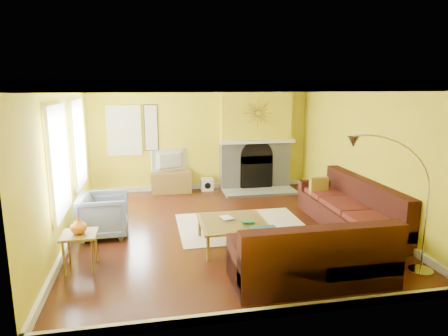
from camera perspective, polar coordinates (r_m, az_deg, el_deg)
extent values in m
cube|color=#4F2010|center=(7.60, 0.03, -8.65)|extent=(5.50, 6.00, 0.02)
cube|color=white|center=(7.11, 0.03, 12.33)|extent=(5.50, 6.00, 0.02)
cube|color=yellow|center=(10.17, -3.24, 4.51)|extent=(5.50, 0.02, 2.70)
cube|color=yellow|center=(4.40, 7.61, -5.53)|extent=(5.50, 0.02, 2.70)
cube|color=yellow|center=(7.24, -21.95, 0.62)|extent=(0.02, 6.00, 2.70)
cube|color=yellow|center=(8.21, 19.29, 2.08)|extent=(0.02, 6.00, 2.70)
cube|color=white|center=(8.47, -20.16, 3.32)|extent=(0.06, 1.22, 1.72)
cube|color=white|center=(6.63, -22.65, 0.91)|extent=(0.06, 1.22, 1.72)
cube|color=white|center=(10.02, -14.09, 5.21)|extent=(0.82, 0.06, 1.22)
cube|color=white|center=(10.01, -10.37, 5.66)|extent=(0.34, 0.04, 1.14)
cube|color=white|center=(10.02, 4.81, 3.80)|extent=(1.92, 0.22, 0.08)
cube|color=#9F9D96|center=(9.98, 5.17, -3.41)|extent=(1.80, 0.70, 0.06)
cube|color=beige|center=(7.69, 2.59, -8.26)|extent=(2.40, 1.80, 0.02)
cube|color=olive|center=(10.03, -7.54, -1.96)|extent=(0.98, 0.44, 0.54)
imported|color=black|center=(9.92, -7.63, 1.05)|extent=(0.91, 0.43, 0.53)
cube|color=white|center=(10.19, -2.46, -2.34)|extent=(0.30, 0.30, 0.30)
imported|color=slate|center=(7.43, -16.81, -6.46)|extent=(0.84, 0.82, 0.77)
imported|color=orange|center=(6.18, -20.08, -7.70)|extent=(0.24, 0.24, 0.25)
imported|color=white|center=(6.75, -0.31, -7.23)|extent=(0.24, 0.28, 0.02)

